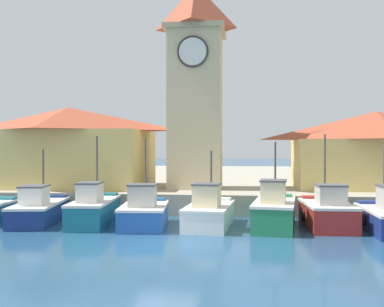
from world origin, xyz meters
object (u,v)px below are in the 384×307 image
object	(u,v)px
fishing_boat_left_inner	(94,209)
fishing_boat_right_inner	(327,212)
fishing_boat_center	(209,212)
warehouse_right	(377,149)
fishing_boat_mid_left	(144,212)
fishing_boat_mid_right	(274,211)
fishing_boat_left_outer	(39,209)
warehouse_left	(68,146)
clock_tower	(196,81)

from	to	relation	value
fishing_boat_left_inner	fishing_boat_right_inner	distance (m)	11.47
fishing_boat_center	warehouse_right	size ratio (longest dim) A/B	0.45
fishing_boat_mid_left	fishing_boat_center	distance (m)	3.16
fishing_boat_mid_right	fishing_boat_left_outer	bearing A→B (deg)	178.82
fishing_boat_mid_right	fishing_boat_right_inner	distance (m)	2.54
fishing_boat_mid_left	warehouse_left	size ratio (longest dim) A/B	0.39
fishing_boat_mid_left	clock_tower	distance (m)	10.95
warehouse_right	fishing_boat_center	bearing A→B (deg)	-139.94
fishing_boat_mid_left	fishing_boat_mid_right	bearing A→B (deg)	3.24
fishing_boat_left_outer	fishing_boat_right_inner	bearing A→B (deg)	0.41
fishing_boat_left_outer	fishing_boat_center	bearing A→B (deg)	-1.52
fishing_boat_left_inner	warehouse_left	bearing A→B (deg)	120.19
warehouse_left	warehouse_right	size ratio (longest dim) A/B	1.04
fishing_boat_mid_left	fishing_boat_right_inner	xyz separation A→B (m)	(8.78, 0.70, 0.04)
fishing_boat_right_inner	clock_tower	bearing A→B (deg)	135.06
fishing_boat_left_outer	clock_tower	world-z (taller)	clock_tower
warehouse_right	clock_tower	bearing A→B (deg)	-174.21
fishing_boat_mid_left	warehouse_left	xyz separation A→B (m)	(-7.15, 8.14, 3.24)
fishing_boat_left_outer	fishing_boat_left_inner	world-z (taller)	fishing_boat_left_inner
clock_tower	fishing_boat_center	bearing A→B (deg)	-78.87
fishing_boat_left_inner	fishing_boat_mid_left	bearing A→B (deg)	-9.89
fishing_boat_left_inner	fishing_boat_center	bearing A→B (deg)	-0.99
fishing_boat_mid_right	clock_tower	bearing A→B (deg)	121.65
fishing_boat_left_outer	fishing_boat_center	xyz separation A→B (m)	(8.77, -0.23, 0.05)
fishing_boat_center	fishing_boat_mid_right	xyz separation A→B (m)	(3.12, -0.01, 0.10)
fishing_boat_center	clock_tower	distance (m)	10.65
clock_tower	fishing_boat_mid_left	bearing A→B (deg)	-102.19
fishing_boat_right_inner	warehouse_left	bearing A→B (deg)	154.96
warehouse_right	fishing_boat_left_inner	bearing A→B (deg)	-152.09
fishing_boat_mid_right	warehouse_right	world-z (taller)	warehouse_right
fishing_boat_mid_left	warehouse_left	world-z (taller)	warehouse_left
fishing_boat_mid_right	warehouse_right	distance (m)	11.56
fishing_boat_mid_right	warehouse_left	size ratio (longest dim) A/B	0.44
fishing_boat_left_inner	fishing_boat_right_inner	bearing A→B (deg)	1.17
fishing_boat_mid_left	fishing_boat_center	world-z (taller)	fishing_boat_mid_left
fishing_boat_mid_right	fishing_boat_right_inner	xyz separation A→B (m)	(2.52, 0.35, -0.06)
fishing_boat_mid_left	fishing_boat_right_inner	world-z (taller)	fishing_boat_right_inner
fishing_boat_left_inner	fishing_boat_mid_left	xyz separation A→B (m)	(2.68, -0.47, -0.05)
fishing_boat_center	warehouse_right	world-z (taller)	warehouse_right
fishing_boat_right_inner	clock_tower	xyz separation A→B (m)	(-7.10, 7.09, 7.47)
fishing_boat_mid_left	fishing_boat_center	bearing A→B (deg)	6.67
clock_tower	warehouse_right	xyz separation A→B (m)	(11.69, 1.18, -4.45)
clock_tower	warehouse_right	bearing A→B (deg)	5.79
fishing_boat_mid_left	warehouse_right	world-z (taller)	warehouse_right
fishing_boat_right_inner	fishing_boat_mid_left	bearing A→B (deg)	-175.43
warehouse_left	fishing_boat_mid_right	bearing A→B (deg)	-30.15
fishing_boat_center	fishing_boat_mid_right	bearing A→B (deg)	-0.24
fishing_boat_mid_left	fishing_boat_left_inner	bearing A→B (deg)	170.11
fishing_boat_right_inner	warehouse_left	xyz separation A→B (m)	(-15.93, 7.44, 3.20)
fishing_boat_left_outer	warehouse_right	bearing A→B (deg)	23.78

